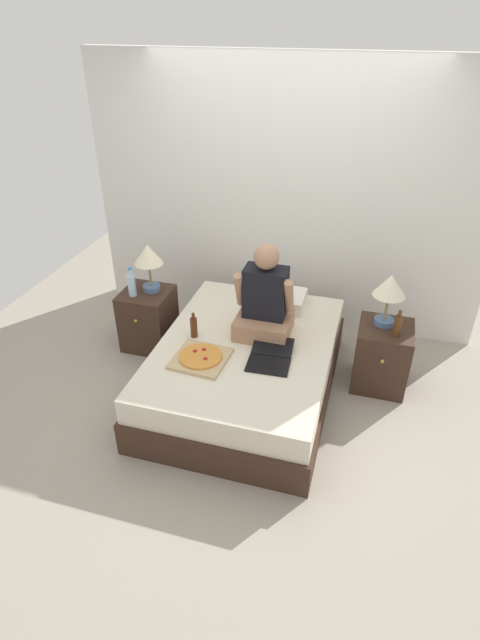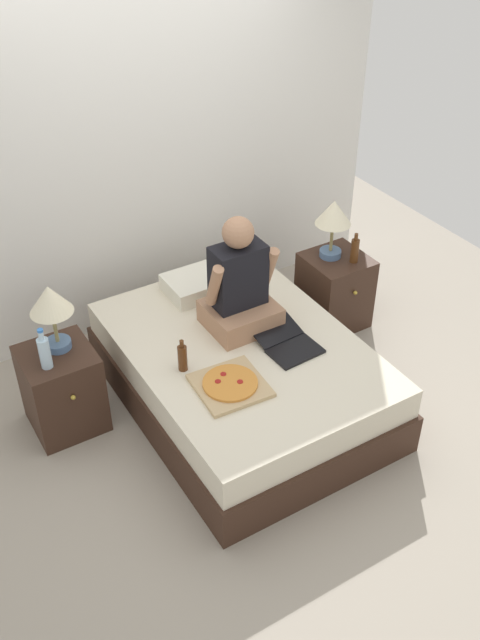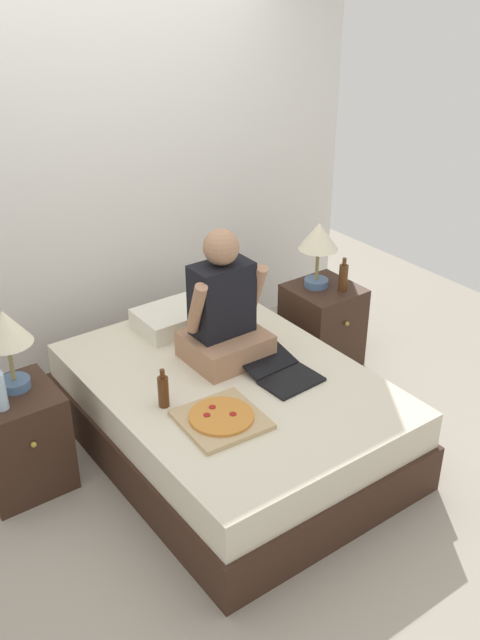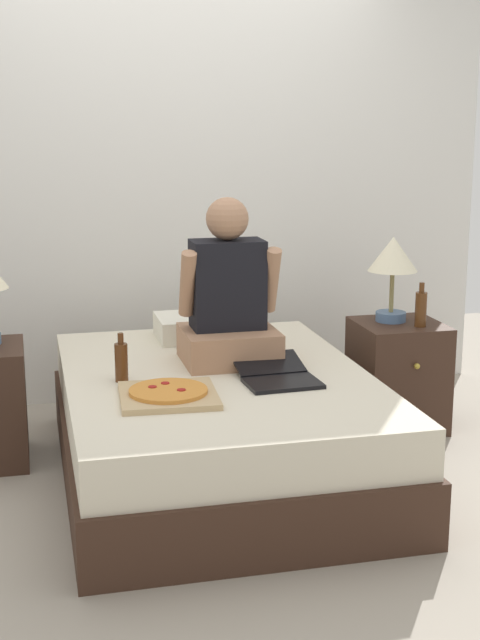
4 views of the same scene
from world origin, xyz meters
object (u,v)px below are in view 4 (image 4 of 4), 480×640
pizza_box (168,394)px  laptop (278,376)px  bed (217,425)px  beer_bottle (421,308)px  nightstand_right (397,375)px  beer_bottle_on_bed (121,361)px  person_seated (228,302)px  lamp_on_right_nightstand (393,260)px

pizza_box → laptop: bearing=15.0°
bed → beer_bottle: size_ratio=8.32×
nightstand_right → beer_bottle_on_bed: size_ratio=2.61×
nightstand_right → person_seated: 1.11m
beer_bottle_on_bed → nightstand_right: bearing=16.3°
nightstand_right → beer_bottle_on_bed: 1.60m
pizza_box → beer_bottle_on_bed: size_ratio=1.93×
lamp_on_right_nightstand → person_seated: person_seated is taller
beer_bottle → beer_bottle_on_bed: bearing=-167.8°
bed → lamp_on_right_nightstand: size_ratio=4.25×
nightstand_right → lamp_on_right_nightstand: lamp_on_right_nightstand is taller
bed → laptop: 0.40m
nightstand_right → person_seated: (-0.97, -0.22, 0.49)m
nightstand_right → lamp_on_right_nightstand: bearing=120.9°
beer_bottle → person_seated: bearing=-173.4°
pizza_box → beer_bottle_on_bed: bearing=119.2°
nightstand_right → beer_bottle: (0.07, -0.10, 0.38)m
person_seated → beer_bottle_on_bed: bearing=-157.6°
lamp_on_right_nightstand → nightstand_right: bearing=-59.1°
lamp_on_right_nightstand → laptop: size_ratio=1.05×
lamp_on_right_nightstand → beer_bottle: size_ratio=1.96×
bed → beer_bottle_on_bed: (-0.43, -0.02, 0.34)m
person_seated → lamp_on_right_nightstand: bearing=16.0°
bed → nightstand_right: size_ratio=3.34×
bed → nightstand_right: 1.15m
laptop → beer_bottle: bearing=28.6°
beer_bottle → laptop: size_ratio=0.53×
bed → beer_bottle: bearing=15.5°
nightstand_right → laptop: bearing=-144.6°
person_seated → laptop: person_seated is taller
lamp_on_right_nightstand → beer_bottle_on_bed: bearing=-161.6°
nightstand_right → lamp_on_right_nightstand: 0.62m
beer_bottle → beer_bottle_on_bed: size_ratio=1.05×
laptop → beer_bottle_on_bed: 0.69m
beer_bottle → beer_bottle_on_bed: beer_bottle is taller
laptop → lamp_on_right_nightstand: bearing=38.6°
nightstand_right → beer_bottle: size_ratio=2.49×
bed → lamp_on_right_nightstand: (1.04, 0.47, 0.66)m
bed → person_seated: 0.58m
nightstand_right → pizza_box: (-1.35, -0.73, 0.22)m
beer_bottle → person_seated: 1.06m
lamp_on_right_nightstand → pizza_box: (-1.32, -0.78, -0.39)m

